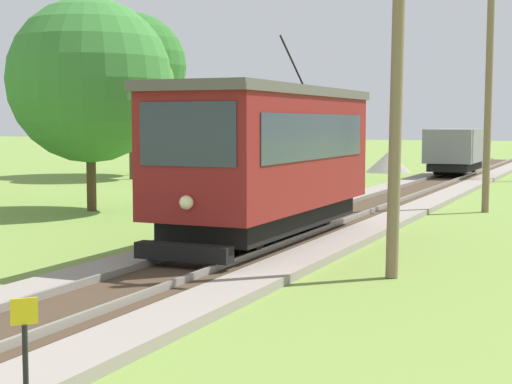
# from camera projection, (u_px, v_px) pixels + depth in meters

# --- Properties ---
(red_tram) EXTENTS (2.60, 8.54, 4.79)m
(red_tram) POSITION_uv_depth(u_px,v_px,m) (268.00, 156.00, 19.40)
(red_tram) COLOR maroon
(red_tram) RESTS_ON rail_right
(freight_car) EXTENTS (2.40, 5.20, 2.31)m
(freight_car) POSITION_uv_depth(u_px,v_px,m) (456.00, 150.00, 42.54)
(freight_car) COLOR slate
(freight_car) RESTS_ON rail_right
(utility_pole_near_tram) EXTENTS (1.40, 0.64, 8.10)m
(utility_pole_near_tram) POSITION_uv_depth(u_px,v_px,m) (397.00, 62.00, 15.60)
(utility_pole_near_tram) COLOR #7A664C
(utility_pole_near_tram) RESTS_ON ground
(utility_pole_mid) EXTENTS (1.40, 0.56, 8.44)m
(utility_pole_mid) POSITION_uv_depth(u_px,v_px,m) (489.00, 82.00, 26.97)
(utility_pole_mid) COLOR #7A664C
(utility_pole_mid) RESTS_ON ground
(trackside_signal_marker) EXTENTS (0.21, 0.21, 1.18)m
(trackside_signal_marker) POSITION_uv_depth(u_px,v_px,m) (25.00, 347.00, 8.52)
(trackside_signal_marker) COLOR black
(trackside_signal_marker) RESTS_ON ground
(gravel_pile) EXTENTS (2.69, 2.69, 1.22)m
(gravel_pile) POSITION_uv_depth(u_px,v_px,m) (388.00, 162.00, 48.57)
(gravel_pile) COLOR gray
(gravel_pile) RESTS_ON ground
(tree_left_near) EXTENTS (5.95, 5.95, 9.07)m
(tree_left_near) POSITION_uv_depth(u_px,v_px,m) (133.00, 66.00, 45.72)
(tree_left_near) COLOR #4C3823
(tree_left_near) RESTS_ON ground
(tree_left_far) EXTENTS (4.49, 4.49, 7.18)m
(tree_left_far) POSITION_uv_depth(u_px,v_px,m) (131.00, 85.00, 42.46)
(tree_left_far) COLOR #4C3823
(tree_left_far) RESTS_ON ground
(tree_right_far) EXTENTS (5.49, 5.49, 7.12)m
(tree_right_far) POSITION_uv_depth(u_px,v_px,m) (90.00, 81.00, 27.21)
(tree_right_far) COLOR #4C3823
(tree_right_far) RESTS_ON ground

